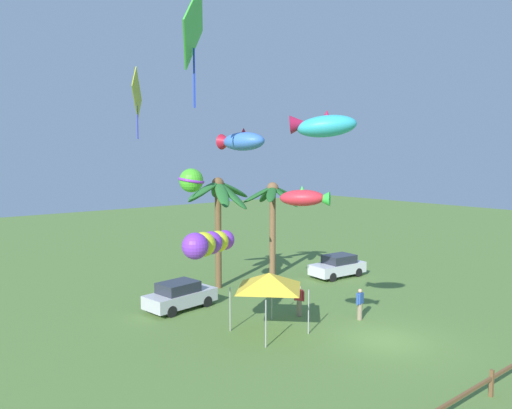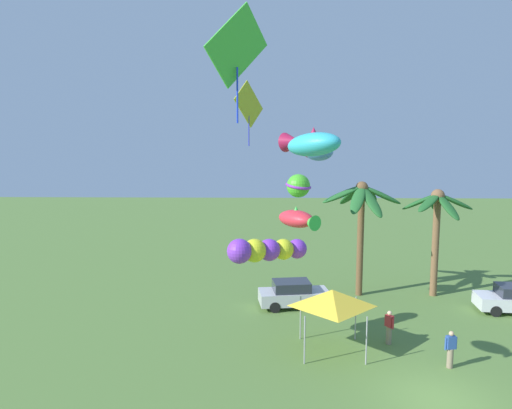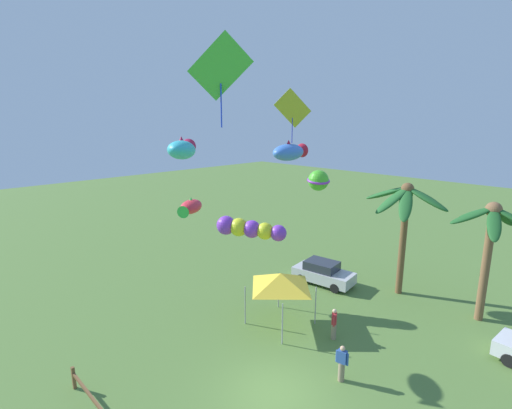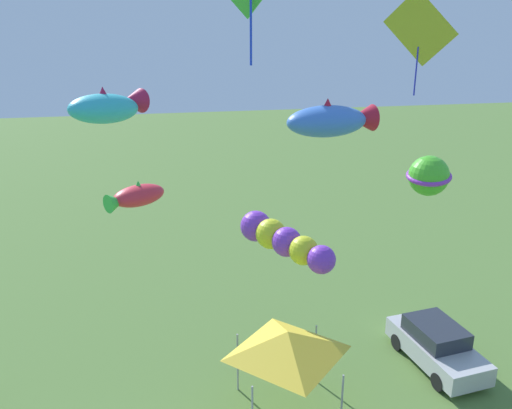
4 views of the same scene
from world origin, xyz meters
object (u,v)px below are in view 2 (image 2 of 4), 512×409
at_px(parked_car_0, 293,294).
at_px(kite_fish_1, 310,144).
at_px(kite_tube_0, 265,250).
at_px(festival_tent, 332,298).
at_px(kite_fish_2, 318,151).
at_px(kite_ball_5, 298,186).
at_px(spectator_1, 389,327).
at_px(kite_diamond_4, 237,47).
at_px(kite_fish_6, 298,219).
at_px(palm_tree_1, 362,205).
at_px(kite_diamond_3, 249,105).
at_px(spectator_0, 451,349).
at_px(palm_tree_0, 437,215).

bearing_deg(parked_car_0, kite_fish_1, -90.37).
bearing_deg(kite_fish_1, kite_tube_0, 106.13).
distance_m(parked_car_0, festival_tent, 6.16).
distance_m(kite_fish_2, kite_ball_5, 3.96).
bearing_deg(spectator_1, kite_ball_5, 136.41).
xyz_separation_m(kite_fish_2, kite_diamond_4, (-3.52, -1.59, 4.25)).
relative_size(spectator_1, kite_fish_6, 0.83).
relative_size(palm_tree_1, kite_tube_0, 1.92).
xyz_separation_m(kite_diamond_3, kite_ball_5, (2.62, -0.59, -4.21)).
height_order(spectator_0, kite_fish_6, kite_fish_6).
height_order(kite_tube_0, kite_ball_5, kite_ball_5).
xyz_separation_m(palm_tree_1, kite_tube_0, (-5.69, -7.46, -1.01)).
xyz_separation_m(palm_tree_0, festival_tent, (-7.18, -7.98, -2.47)).
height_order(spectator_0, kite_fish_1, kite_fish_1).
relative_size(kite_fish_1, kite_ball_5, 1.25).
bearing_deg(spectator_0, kite_fish_1, -153.30).
bearing_deg(festival_tent, kite_diamond_4, -175.66).
height_order(festival_tent, kite_diamond_4, kite_diamond_4).
bearing_deg(spectator_1, festival_tent, -163.26).
distance_m(palm_tree_1, festival_tent, 8.97).
distance_m(parked_car_0, spectator_0, 9.51).
relative_size(kite_tube_0, kite_diamond_4, 0.74).
height_order(kite_fish_2, kite_ball_5, kite_fish_2).
bearing_deg(festival_tent, kite_fish_2, 116.27).
bearing_deg(kite_fish_6, palm_tree_0, 53.36).
bearing_deg(kite_fish_2, spectator_1, -7.44).
bearing_deg(kite_diamond_4, palm_tree_0, 36.21).
bearing_deg(festival_tent, spectator_0, -17.69).
height_order(parked_car_0, kite_ball_5, kite_ball_5).
height_order(parked_car_0, kite_fish_6, kite_fish_6).
height_order(kite_diamond_3, kite_diamond_4, kite_diamond_4).
relative_size(palm_tree_1, parked_car_0, 1.70).
bearing_deg(palm_tree_0, spectator_1, -121.68).
xyz_separation_m(parked_car_0, spectator_0, (6.15, -7.26, 0.06)).
bearing_deg(kite_fish_2, palm_tree_1, 63.48).
xyz_separation_m(kite_diamond_3, kite_diamond_4, (-0.27, -5.57, 1.98)).
bearing_deg(palm_tree_1, kite_tube_0, -127.33).
relative_size(palm_tree_0, kite_tube_0, 1.79).
xyz_separation_m(palm_tree_0, kite_diamond_4, (-11.33, -8.30, 8.24)).
relative_size(spectator_0, kite_fish_1, 0.67).
xyz_separation_m(kite_diamond_4, kite_fish_6, (2.33, -3.81, -6.47)).
xyz_separation_m(festival_tent, kite_fish_2, (-0.63, 1.28, 6.46)).
relative_size(palm_tree_1, kite_fish_6, 3.61).
height_order(parked_car_0, spectator_1, spectator_1).
xyz_separation_m(kite_fish_2, kite_diamond_3, (-3.25, 3.98, 2.27)).
bearing_deg(kite_fish_1, kite_fish_2, 81.90).
relative_size(parked_car_0, kite_diamond_4, 0.84).
height_order(palm_tree_0, palm_tree_1, palm_tree_1).
xyz_separation_m(parked_car_0, festival_tent, (1.41, -5.75, 1.72)).
xyz_separation_m(spectator_0, kite_fish_2, (-5.37, 2.79, 8.11)).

